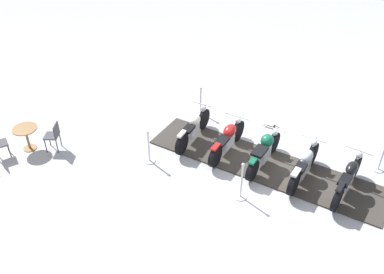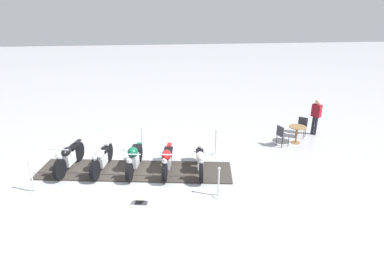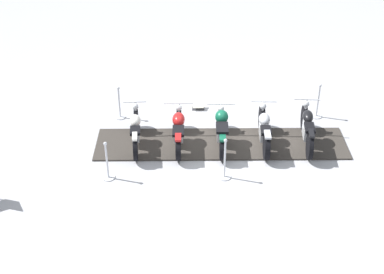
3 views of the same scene
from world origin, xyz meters
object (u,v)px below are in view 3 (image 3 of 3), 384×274
motorcycle_black (307,127)px  motorcycle_forest (221,128)px  motorcycle_chrome (264,129)px  motorcycle_cream (136,129)px  stanchion_right_rear (120,108)px  info_placard (198,107)px  stanchion_left_mid (225,166)px  motorcycle_maroon (179,129)px  stanchion_left_rear (108,167)px  stanchion_right_front (317,106)px

motorcycle_black → motorcycle_forest: (0.37, 2.28, -0.01)m
motorcycle_chrome → motorcycle_forest: bearing=91.8°
motorcycle_cream → stanchion_right_rear: size_ratio=2.13×
motorcycle_black → motorcycle_cream: bearing=94.4°
motorcycle_forest → motorcycle_cream: 2.31m
motorcycle_black → stanchion_right_rear: size_ratio=2.09×
stanchion_right_rear → info_placard: (0.11, -2.36, -0.25)m
stanchion_left_mid → info_placard: size_ratio=2.89×
motorcycle_black → stanchion_left_mid: (-1.13, 2.52, -0.17)m
motorcycle_forest → stanchion_left_mid: 1.53m
stanchion_left_mid → stanchion_right_rear: size_ratio=1.12×
stanchion_left_mid → info_placard: stanchion_left_mid is taller
stanchion_right_rear → motorcycle_chrome: bearing=-119.1°
motorcycle_maroon → stanchion_right_rear: (1.72, 1.49, -0.17)m
motorcycle_cream → stanchion_right_rear: 1.58m
motorcycle_forest → stanchion_left_rear: size_ratio=1.98×
motorcycle_cream → stanchion_right_rear: bearing=18.3°
motorcycle_chrome → stanchion_left_rear: (-0.85, 4.24, -0.14)m
motorcycle_maroon → stanchion_left_mid: (-1.69, -0.89, -0.14)m
stanchion_right_rear → motorcycle_black: bearing=-115.0°
stanchion_right_front → motorcycle_cream: bearing=96.4°
motorcycle_cream → stanchion_right_front: 5.41m
motorcycle_maroon → stanchion_right_rear: 2.28m
stanchion_right_front → stanchion_right_rear: size_ratio=1.06×
motorcycle_forest → motorcycle_maroon: bearing=91.0°
motorcycle_cream → info_placard: motorcycle_cream is taller
motorcycle_black → stanchion_left_rear: size_ratio=1.99×
info_placard → motorcycle_forest: bearing=-73.3°
stanchion_left_rear → stanchion_right_rear: 2.99m
motorcycle_maroon → stanchion_left_mid: stanchion_left_mid is taller
motorcycle_cream → motorcycle_black: bearing=-93.7°
motorcycle_forest → info_placard: size_ratio=5.35×
motorcycle_forest → stanchion_right_rear: size_ratio=2.08×
motorcycle_black → motorcycle_cream: 4.62m
motorcycle_chrome → stanchion_left_rear: size_ratio=1.99×
motorcycle_black → stanchion_right_rear: 5.41m
motorcycle_chrome → motorcycle_forest: 1.15m
stanchion_right_rear → motorcycle_maroon: bearing=-139.2°
stanchion_right_rear → stanchion_left_rear: bearing=170.8°
motorcycle_cream → stanchion_right_front: (0.60, -5.37, -0.15)m
motorcycle_chrome → stanchion_left_mid: stanchion_left_mid is taller
info_placard → motorcycle_maroon: bearing=-106.2°
stanchion_left_mid → stanchion_left_rear: stanchion_left_mid is taller
motorcycle_chrome → info_placard: 2.65m
stanchion_left_mid → stanchion_right_rear: 4.16m
motorcycle_black → stanchion_right_front: 1.59m
stanchion_right_rear → info_placard: size_ratio=2.57×
stanchion_right_front → motorcycle_maroon: bearing=100.6°
motorcycle_maroon → stanchion_right_front: (0.79, -4.23, -0.16)m
motorcycle_black → info_placard: 3.52m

